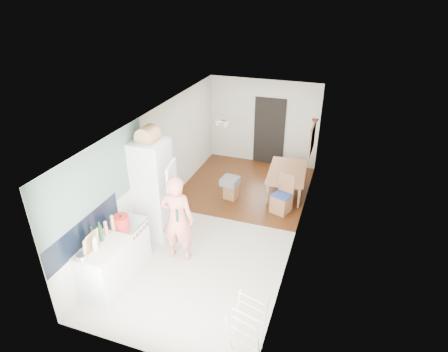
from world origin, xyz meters
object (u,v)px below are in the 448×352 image
Objects in this scene: dining_chair at (282,195)px; drying_rack at (247,327)px; person at (177,212)px; dining_table at (287,183)px; stool at (231,191)px.

dining_chair reaches higher than drying_rack.
person is 2.43× the size of drying_rack.
person is at bearing 154.77° from drying_rack.
dining_table is 1.05m from dining_chair.
dining_chair is (0.04, -1.03, 0.22)m from dining_table.
person is 2.51m from drying_rack.
stool is 0.47× the size of drying_rack.
dining_chair reaches higher than stool.
dining_chair is at bearing 109.34° from drying_rack.
person is at bearing -105.72° from dining_chair.
stool is at bearing -170.49° from dining_chair.
drying_rack is at bearing -68.90° from stool.
drying_rack is (0.26, -3.85, -0.04)m from dining_chair.
dining_table is (1.54, 3.30, -0.81)m from person.
person is 1.49× the size of dining_table.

